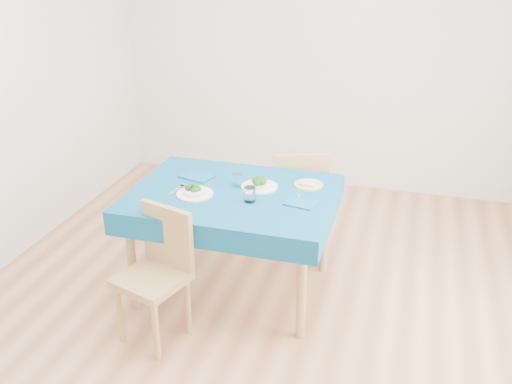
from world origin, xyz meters
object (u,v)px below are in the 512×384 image
(chair_far, at_px, (297,184))
(side_plate, at_px, (309,185))
(table, at_px, (234,242))
(bowl_far, at_px, (259,182))
(chair_near, at_px, (151,273))
(bowl_near, at_px, (195,190))

(chair_far, xyz_separation_m, side_plate, (0.19, -0.52, 0.24))
(table, relative_size, chair_far, 1.30)
(bowl_far, height_order, side_plate, bowl_far)
(table, height_order, chair_far, chair_far)
(chair_near, xyz_separation_m, bowl_far, (0.46, 0.79, 0.33))
(bowl_near, distance_m, side_plate, 0.79)
(bowl_near, xyz_separation_m, side_plate, (0.70, 0.37, -0.03))
(table, height_order, bowl_far, bowl_far)
(chair_near, height_order, bowl_near, chair_near)
(chair_far, xyz_separation_m, bowl_near, (-0.50, -0.89, 0.27))
(side_plate, bearing_deg, table, -151.31)
(table, distance_m, bowl_near, 0.49)
(chair_near, bearing_deg, chair_far, 85.30)
(side_plate, bearing_deg, chair_far, 110.42)
(bowl_near, bearing_deg, chair_far, 60.45)
(chair_near, xyz_separation_m, side_plate, (0.77, 0.92, 0.29))
(table, height_order, chair_near, chair_near)
(chair_far, distance_m, side_plate, 0.60)
(chair_far, bearing_deg, bowl_far, 57.71)
(chair_far, bearing_deg, side_plate, 88.92)
(table, height_order, side_plate, side_plate)
(bowl_near, bearing_deg, bowl_far, 32.07)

